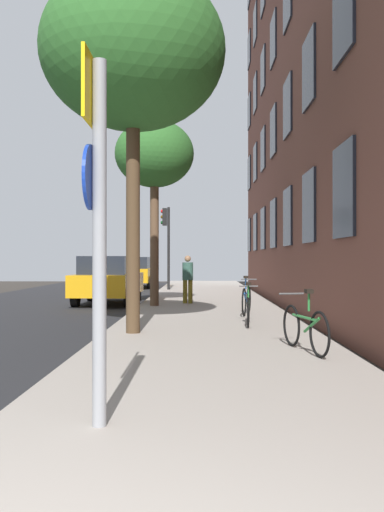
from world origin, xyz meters
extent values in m
plane|color=#332D28|center=(-2.40, 15.00, 0.00)|extent=(41.80, 41.80, 0.00)
cube|color=#232326|center=(-4.50, 15.00, 0.01)|extent=(7.00, 38.00, 0.01)
cube|color=#9E9389|center=(1.10, 15.00, 0.06)|extent=(4.20, 38.00, 0.12)
cube|color=brown|center=(3.70, 14.50, 8.48)|extent=(0.50, 27.00, 16.96)
cube|color=#1E232D|center=(3.42, 8.25, 2.76)|extent=(0.06, 1.38, 1.67)
cube|color=#1E232D|center=(3.42, 11.38, 2.76)|extent=(0.06, 1.38, 1.67)
cube|color=#1E232D|center=(3.42, 14.50, 2.76)|extent=(0.06, 1.38, 1.67)
cube|color=#1E232D|center=(3.42, 17.62, 2.76)|extent=(0.06, 1.38, 1.67)
cube|color=#1E232D|center=(3.42, 20.75, 2.76)|extent=(0.06, 1.38, 1.67)
cube|color=#1E232D|center=(3.42, 23.88, 2.76)|extent=(0.06, 1.38, 1.67)
cube|color=#1E232D|center=(3.42, 27.00, 2.76)|extent=(0.06, 1.38, 1.67)
cube|color=#1E232D|center=(3.42, 8.25, 5.95)|extent=(0.06, 1.38, 1.67)
cube|color=#1E232D|center=(3.42, 11.38, 5.95)|extent=(0.06, 1.38, 1.67)
cube|color=#1E232D|center=(3.42, 14.50, 5.95)|extent=(0.06, 1.38, 1.67)
cube|color=#1E232D|center=(3.42, 17.62, 5.95)|extent=(0.06, 1.38, 1.67)
cube|color=#1E232D|center=(3.42, 20.75, 5.95)|extent=(0.06, 1.38, 1.67)
cube|color=#1E232D|center=(3.42, 23.88, 5.95)|extent=(0.06, 1.38, 1.67)
cube|color=#1E232D|center=(3.42, 27.00, 5.95)|extent=(0.06, 1.38, 1.67)
cube|color=#1E232D|center=(3.42, 17.62, 9.14)|extent=(0.06, 1.38, 1.67)
cube|color=#1E232D|center=(3.42, 20.75, 9.14)|extent=(0.06, 1.38, 1.67)
cube|color=#1E232D|center=(3.42, 23.88, 9.14)|extent=(0.06, 1.38, 1.67)
cube|color=#1E232D|center=(3.42, 27.00, 9.14)|extent=(0.06, 1.38, 1.67)
cube|color=#1E232D|center=(3.42, 23.88, 12.33)|extent=(0.06, 1.38, 1.67)
cube|color=#1E232D|center=(3.42, 27.00, 12.33)|extent=(0.06, 1.38, 1.67)
cylinder|color=gray|center=(0.02, 3.14, 1.69)|extent=(0.12, 0.12, 3.14)
cube|color=yellow|center=(-0.06, 3.14, 3.00)|extent=(0.03, 0.60, 0.60)
cylinder|color=#14339E|center=(-0.06, 3.14, 2.25)|extent=(0.03, 0.56, 0.56)
cylinder|color=black|center=(-0.57, 23.94, 2.02)|extent=(0.12, 0.12, 3.80)
cube|color=black|center=(-0.75, 23.94, 3.47)|extent=(0.20, 0.24, 0.80)
sphere|color=red|center=(-0.86, 23.94, 3.73)|extent=(0.16, 0.16, 0.16)
sphere|color=#523707|center=(-0.86, 23.94, 3.47)|extent=(0.16, 0.16, 0.16)
sphere|color=#083E11|center=(-0.86, 23.94, 3.21)|extent=(0.16, 0.16, 0.16)
cylinder|color=#4C3823|center=(-0.41, 9.07, 2.30)|extent=(0.27, 0.27, 4.37)
ellipsoid|color=#2D6628|center=(-0.41, 9.07, 5.56)|extent=(3.58, 3.58, 3.04)
cylinder|color=brown|center=(-0.51, 15.23, 2.07)|extent=(0.27, 0.27, 3.90)
ellipsoid|color=#2D6628|center=(-0.51, 15.23, 4.74)|extent=(2.41, 2.41, 2.04)
torus|color=black|center=(2.37, 7.48, 0.46)|extent=(0.18, 0.67, 0.68)
torus|color=black|center=(2.60, 6.42, 0.46)|extent=(0.18, 0.67, 0.68)
cylinder|color=#267233|center=(2.48, 6.95, 0.65)|extent=(0.24, 0.91, 0.04)
cylinder|color=#267233|center=(2.54, 6.69, 0.56)|extent=(0.16, 0.55, 0.30)
cylinder|color=#267233|center=(2.52, 6.79, 0.90)|extent=(0.04, 0.04, 0.28)
cube|color=black|center=(2.52, 6.79, 1.06)|extent=(0.10, 0.24, 0.06)
cylinder|color=#4C4C4C|center=(2.37, 7.48, 0.98)|extent=(0.42, 0.12, 0.03)
torus|color=black|center=(1.97, 10.87, 0.44)|extent=(0.10, 0.63, 0.63)
torus|color=black|center=(1.87, 9.87, 0.44)|extent=(0.10, 0.63, 0.63)
cylinder|color=#267233|center=(1.92, 10.37, 0.61)|extent=(0.13, 0.85, 0.04)
cylinder|color=#267233|center=(1.90, 10.12, 0.53)|extent=(0.09, 0.52, 0.28)
cylinder|color=#267233|center=(1.91, 10.22, 0.85)|extent=(0.04, 0.04, 0.28)
cube|color=black|center=(1.91, 10.22, 1.01)|extent=(0.10, 0.24, 0.06)
cylinder|color=#4C4C4C|center=(1.97, 10.87, 0.93)|extent=(0.42, 0.07, 0.03)
torus|color=black|center=(2.17, 13.13, 0.47)|extent=(0.18, 0.69, 0.70)
torus|color=black|center=(1.97, 12.14, 0.47)|extent=(0.18, 0.69, 0.70)
cylinder|color=#194C99|center=(2.07, 12.64, 0.66)|extent=(0.22, 0.85, 0.04)
cylinder|color=#194C99|center=(2.02, 12.39, 0.57)|extent=(0.15, 0.52, 0.28)
cylinder|color=#194C99|center=(2.04, 12.49, 0.92)|extent=(0.04, 0.04, 0.28)
cube|color=black|center=(2.04, 12.49, 1.08)|extent=(0.10, 0.24, 0.06)
cylinder|color=#4C4C4C|center=(2.17, 13.13, 1.00)|extent=(0.42, 0.11, 0.03)
cylinder|color=olive|center=(0.40, 16.12, 0.49)|extent=(0.14, 0.14, 0.75)
cylinder|color=olive|center=(0.57, 16.12, 0.49)|extent=(0.14, 0.14, 0.75)
cylinder|color=#33594C|center=(0.49, 16.12, 1.15)|extent=(0.35, 0.35, 0.56)
sphere|color=#936B4C|center=(0.49, 16.12, 1.55)|extent=(0.20, 0.20, 0.20)
cube|color=orange|center=(-2.25, 17.28, 0.68)|extent=(2.00, 4.04, 0.70)
cube|color=#1E232D|center=(-2.25, 17.08, 1.33)|extent=(1.64, 2.28, 0.60)
cylinder|color=black|center=(-3.10, 18.56, 0.33)|extent=(0.22, 0.64, 0.64)
cylinder|color=black|center=(-1.41, 18.56, 0.33)|extent=(0.22, 0.64, 0.64)
cylinder|color=black|center=(-3.10, 16.01, 0.33)|extent=(0.22, 0.64, 0.64)
cylinder|color=black|center=(-1.41, 16.01, 0.33)|extent=(0.22, 0.64, 0.64)
cube|color=orange|center=(-2.54, 27.90, 0.68)|extent=(2.08, 4.53, 0.70)
cube|color=#1E232D|center=(-2.54, 27.67, 1.33)|extent=(1.69, 2.56, 0.60)
cylinder|color=black|center=(-3.41, 29.32, 0.33)|extent=(0.22, 0.64, 0.64)
cylinder|color=black|center=(-1.68, 29.32, 0.33)|extent=(0.22, 0.64, 0.64)
cylinder|color=black|center=(-3.41, 26.47, 0.33)|extent=(0.22, 0.64, 0.64)
cylinder|color=black|center=(-1.68, 26.47, 0.33)|extent=(0.22, 0.64, 0.64)
camera|label=1|loc=(0.88, -1.58, 1.55)|focal=38.90mm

